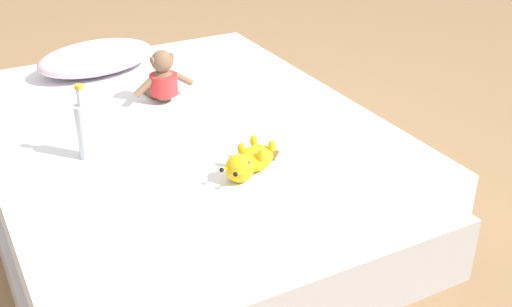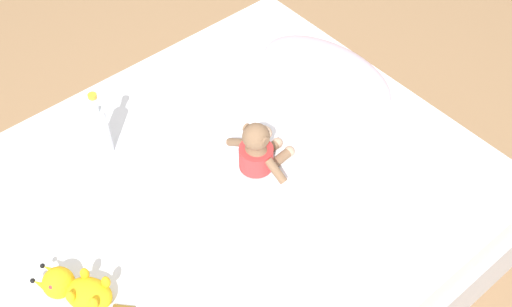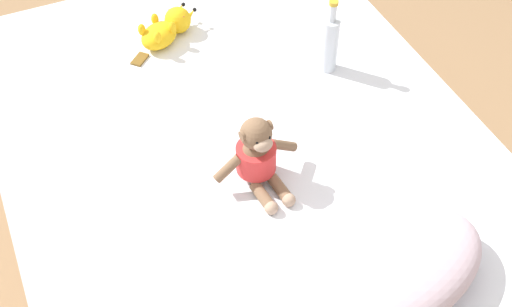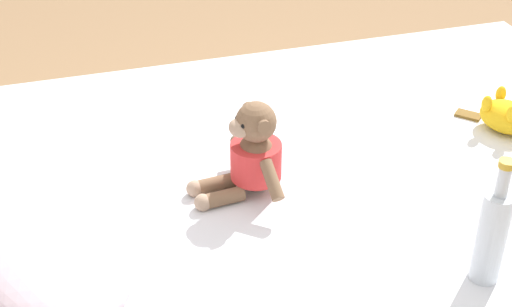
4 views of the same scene
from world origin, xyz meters
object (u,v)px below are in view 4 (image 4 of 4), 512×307
(pillow, at_px, (44,244))
(glass_bottle, at_px, (492,234))
(bed, at_px, (330,252))
(plush_monkey, at_px, (252,156))

(pillow, distance_m, glass_bottle, 0.90)
(pillow, xyz_separation_m, glass_bottle, (-0.28, -0.86, 0.04))
(bed, xyz_separation_m, plush_monkey, (0.02, 0.21, 0.33))
(plush_monkey, height_order, glass_bottle, glass_bottle)
(plush_monkey, bearing_deg, glass_bottle, -139.90)
(plush_monkey, distance_m, glass_bottle, 0.57)
(plush_monkey, bearing_deg, pillow, 108.03)
(plush_monkey, bearing_deg, bed, -96.31)
(pillow, xyz_separation_m, plush_monkey, (0.16, -0.49, 0.02))
(glass_bottle, bearing_deg, pillow, 71.98)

